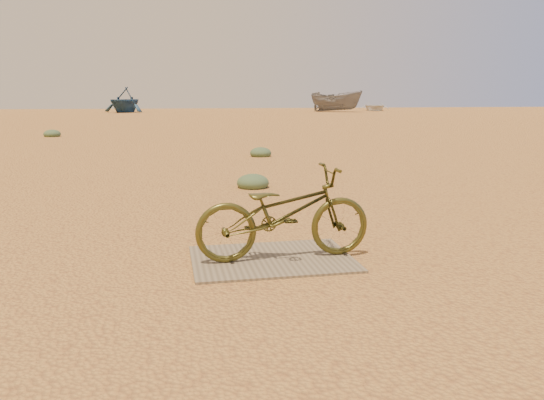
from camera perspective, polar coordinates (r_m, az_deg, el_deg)
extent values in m
plane|color=#BF8A42|center=(5.00, 5.66, -6.52)|extent=(120.00, 120.00, 0.00)
cube|color=#786A53|center=(4.99, 0.00, -6.34)|extent=(1.49, 1.08, 0.02)
imported|color=#444219|center=(4.87, 1.29, -1.41)|extent=(1.66, 0.64, 0.86)
imported|color=navy|center=(50.27, -15.55, 10.36)|extent=(5.42, 5.64, 2.28)
imported|color=slate|center=(50.93, 6.91, 10.50)|extent=(5.15, 4.64, 1.96)
imported|color=silver|center=(55.21, 10.95, 9.86)|extent=(4.35, 4.97, 0.86)
ellipsoid|color=#536A48|center=(8.88, -2.07, 1.36)|extent=(0.54, 0.54, 0.30)
ellipsoid|color=#536A48|center=(13.46, -1.23, 4.72)|extent=(0.54, 0.54, 0.30)
ellipsoid|color=#536A48|center=(21.61, -22.56, 6.32)|extent=(0.62, 0.62, 0.34)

